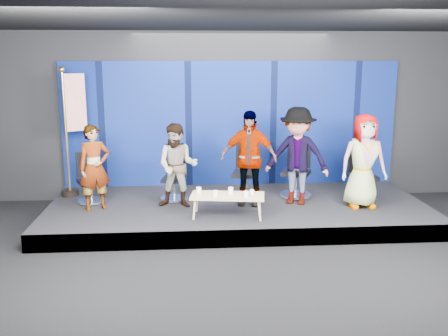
{
  "coord_description": "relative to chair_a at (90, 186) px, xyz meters",
  "views": [
    {
      "loc": [
        -0.91,
        -6.45,
        2.98
      ],
      "look_at": [
        -0.26,
        2.4,
        1.0
      ],
      "focal_mm": 40.0,
      "sensor_mm": 36.0,
      "label": 1
    }
  ],
  "objects": [
    {
      "name": "riser",
      "position": [
        2.76,
        -0.27,
        -0.46
      ],
      "size": [
        7.0,
        3.0,
        0.3
      ],
      "primitive_type": "cube",
      "color": "black",
      "rests_on": "ground"
    },
    {
      "name": "chair_e",
      "position": [
        5.16,
        -0.19,
        0.04
      ],
      "size": [
        0.61,
        0.61,
        1.05
      ],
      "rotation": [
        0.0,
        0.0,
        0.03
      ],
      "color": "silver",
      "rests_on": "riser"
    },
    {
      "name": "panelist_a",
      "position": [
        0.19,
        -0.46,
        0.45
      ],
      "size": [
        0.66,
        0.57,
        1.53
      ],
      "primitive_type": "imported",
      "rotation": [
        0.0,
        0.0,
        0.44
      ],
      "color": "black",
      "rests_on": "riser"
    },
    {
      "name": "panelist_b",
      "position": [
        1.65,
        -0.42,
        0.46
      ],
      "size": [
        0.83,
        0.7,
        1.53
      ],
      "primitive_type": "imported",
      "rotation": [
        0.0,
        0.0,
        -0.18
      ],
      "color": "black",
      "rests_on": "riser"
    },
    {
      "name": "mug_d",
      "position": [
        2.81,
        -1.2,
        0.12
      ],
      "size": [
        0.08,
        0.08,
        0.1
      ],
      "primitive_type": "cylinder",
      "color": "white",
      "rests_on": "coffee_table"
    },
    {
      "name": "chair_c",
      "position": [
        2.96,
        0.15,
        0.04
      ],
      "size": [
        0.73,
        0.73,
        1.08
      ],
      "rotation": [
        0.0,
        0.0,
        -0.24
      ],
      "color": "silver",
      "rests_on": "riser"
    },
    {
      "name": "mug_c",
      "position": [
        2.57,
        -0.97,
        0.13
      ],
      "size": [
        0.09,
        0.09,
        0.11
      ],
      "primitive_type": "cylinder",
      "color": "white",
      "rests_on": "coffee_table"
    },
    {
      "name": "ground",
      "position": [
        2.76,
        -2.77,
        -0.61
      ],
      "size": [
        10.0,
        10.0,
        0.0
      ],
      "primitive_type": "plane",
      "color": "black",
      "rests_on": "ground"
    },
    {
      "name": "flag_stand",
      "position": [
        -0.38,
        0.53,
        1.02
      ],
      "size": [
        0.54,
        0.38,
        2.51
      ],
      "rotation": [
        0.0,
        0.0,
        0.54
      ],
      "color": "black",
      "rests_on": "riser"
    },
    {
      "name": "coffee_table",
      "position": [
        2.51,
        -1.06,
        0.04
      ],
      "size": [
        1.31,
        0.7,
        0.38
      ],
      "rotation": [
        0.0,
        0.0,
        -0.15
      ],
      "color": "tan",
      "rests_on": "riser"
    },
    {
      "name": "backdrop",
      "position": [
        2.76,
        1.18,
        0.99
      ],
      "size": [
        7.0,
        0.08,
        2.6
      ],
      "primitive_type": "cube",
      "color": "#06144F",
      "rests_on": "riser"
    },
    {
      "name": "panelist_c",
      "position": [
        2.95,
        -0.35,
        0.56
      ],
      "size": [
        1.1,
        0.65,
        1.75
      ],
      "primitive_type": "imported",
      "rotation": [
        0.0,
        0.0,
        -0.24
      ],
      "color": "black",
      "rests_on": "riser"
    },
    {
      "name": "chair_b",
      "position": [
        1.58,
        0.07,
        0.0
      ],
      "size": [
        0.62,
        0.62,
        0.94
      ],
      "rotation": [
        0.0,
        0.0,
        -0.18
      ],
      "color": "silver",
      "rests_on": "riser"
    },
    {
      "name": "panelist_e",
      "position": [
        4.99,
        -0.67,
        0.54
      ],
      "size": [
        0.85,
        0.56,
        1.7
      ],
      "primitive_type": "imported",
      "rotation": [
        0.0,
        0.0,
        0.03
      ],
      "color": "black",
      "rests_on": "riser"
    },
    {
      "name": "room_walls",
      "position": [
        2.76,
        -2.77,
        1.82
      ],
      "size": [
        10.02,
        8.02,
        3.51
      ],
      "color": "black",
      "rests_on": "ground"
    },
    {
      "name": "mug_a",
      "position": [
        2.02,
        -0.92,
        0.13
      ],
      "size": [
        0.09,
        0.09,
        0.1
      ],
      "primitive_type": "cylinder",
      "color": "white",
      "rests_on": "coffee_table"
    },
    {
      "name": "mug_e",
      "position": [
        2.92,
        -1.07,
        0.12
      ],
      "size": [
        0.07,
        0.07,
        0.08
      ],
      "primitive_type": "cylinder",
      "color": "white",
      "rests_on": "coffee_table"
    },
    {
      "name": "chair_d",
      "position": [
        3.96,
        0.13,
        0.06
      ],
      "size": [
        0.83,
        0.83,
        1.11
      ],
      "rotation": [
        0.0,
        0.0,
        -0.42
      ],
      "color": "silver",
      "rests_on": "riser"
    },
    {
      "name": "mug_b",
      "position": [
        2.3,
        -1.12,
        0.12
      ],
      "size": [
        0.08,
        0.08,
        0.09
      ],
      "primitive_type": "cylinder",
      "color": "white",
      "rests_on": "coffee_table"
    },
    {
      "name": "panelist_d",
      "position": [
        3.85,
        -0.37,
        0.59
      ],
      "size": [
        1.34,
        1.08,
        1.8
      ],
      "primitive_type": "imported",
      "rotation": [
        0.0,
        0.0,
        -0.42
      ],
      "color": "black",
      "rests_on": "riser"
    },
    {
      "name": "chair_a",
      "position": [
        0.0,
        0.0,
        0.0
      ],
      "size": [
        0.71,
        0.71,
        0.94
      ],
      "rotation": [
        0.0,
        0.0,
        0.44
      ],
      "color": "silver",
      "rests_on": "riser"
    }
  ]
}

